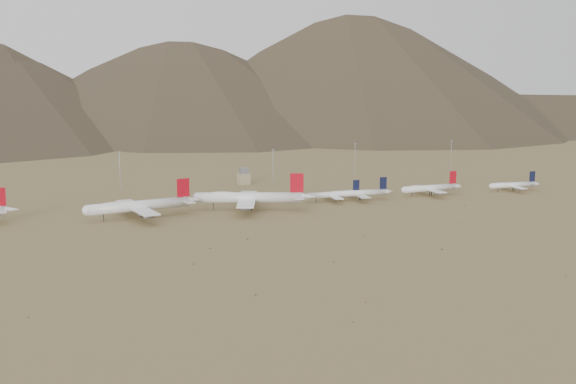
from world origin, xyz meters
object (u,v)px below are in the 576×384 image
object	(u,v)px
narrowbody_a	(335,195)
control_tower	(244,177)
narrowbody_b	(361,193)
widebody_east	(250,197)
widebody_centre	(140,206)

from	to	relation	value
narrowbody_a	control_tower	world-z (taller)	narrowbody_a
narrowbody_a	narrowbody_b	distance (m)	16.92
control_tower	widebody_east	bearing A→B (deg)	-103.98
narrowbody_a	narrowbody_b	bearing A→B (deg)	-1.55
widebody_east	narrowbody_a	bearing A→B (deg)	28.71
narrowbody_a	control_tower	xyz separation A→B (m)	(-34.64, 86.92, 1.10)
narrowbody_b	control_tower	xyz separation A→B (m)	(-51.47, 88.66, 0.72)
widebody_east	control_tower	distance (m)	100.12
narrowbody_b	narrowbody_a	bearing A→B (deg)	178.28
widebody_east	narrowbody_a	size ratio (longest dim) A/B	1.78
control_tower	narrowbody_b	bearing A→B (deg)	-59.87
widebody_east	control_tower	bearing A→B (deg)	94.88
widebody_east	control_tower	size ratio (longest dim) A/B	5.84
widebody_centre	widebody_east	world-z (taller)	widebody_east
widebody_east	narrowbody_a	distance (m)	59.79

